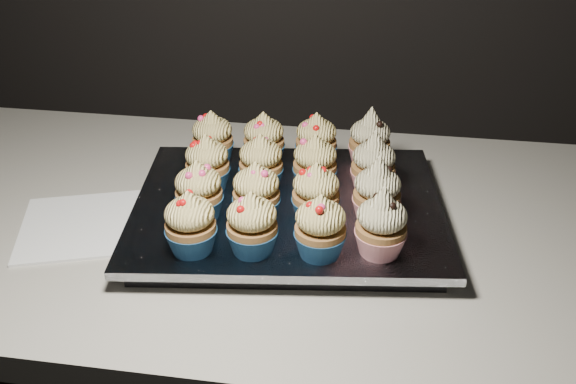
# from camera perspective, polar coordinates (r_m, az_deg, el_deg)

# --- Properties ---
(worktop) EXTENTS (2.44, 0.64, 0.04)m
(worktop) POSITION_cam_1_polar(r_m,az_deg,el_deg) (0.93, 2.07, -3.29)
(worktop) COLOR beige
(worktop) RESTS_ON cabinet
(napkin) EXTENTS (0.21, 0.21, 0.00)m
(napkin) POSITION_cam_1_polar(r_m,az_deg,el_deg) (0.94, -17.88, -2.84)
(napkin) COLOR white
(napkin) RESTS_ON worktop
(baking_tray) EXTENTS (0.42, 0.34, 0.02)m
(baking_tray) POSITION_cam_1_polar(r_m,az_deg,el_deg) (0.90, 0.00, -2.14)
(baking_tray) COLOR black
(baking_tray) RESTS_ON worktop
(foil_lining) EXTENTS (0.46, 0.38, 0.01)m
(foil_lining) POSITION_cam_1_polar(r_m,az_deg,el_deg) (0.89, 0.00, -1.22)
(foil_lining) COLOR silver
(foil_lining) RESTS_ON baking_tray
(cupcake_0) EXTENTS (0.06, 0.06, 0.08)m
(cupcake_0) POSITION_cam_1_polar(r_m,az_deg,el_deg) (0.78, -8.68, -2.84)
(cupcake_0) COLOR navy
(cupcake_0) RESTS_ON foil_lining
(cupcake_1) EXTENTS (0.06, 0.06, 0.08)m
(cupcake_1) POSITION_cam_1_polar(r_m,az_deg,el_deg) (0.77, -3.22, -2.93)
(cupcake_1) COLOR navy
(cupcake_1) RESTS_ON foil_lining
(cupcake_2) EXTENTS (0.06, 0.06, 0.08)m
(cupcake_2) POSITION_cam_1_polar(r_m,az_deg,el_deg) (0.76, 2.89, -3.21)
(cupcake_2) COLOR navy
(cupcake_2) RESTS_ON foil_lining
(cupcake_3) EXTENTS (0.06, 0.06, 0.10)m
(cupcake_3) POSITION_cam_1_polar(r_m,az_deg,el_deg) (0.77, 8.30, -2.90)
(cupcake_3) COLOR red
(cupcake_3) RESTS_ON foil_lining
(cupcake_4) EXTENTS (0.06, 0.06, 0.08)m
(cupcake_4) POSITION_cam_1_polar(r_m,az_deg,el_deg) (0.84, -7.93, 0.01)
(cupcake_4) COLOR navy
(cupcake_4) RESTS_ON foil_lining
(cupcake_5) EXTENTS (0.06, 0.06, 0.08)m
(cupcake_5) POSITION_cam_1_polar(r_m,az_deg,el_deg) (0.83, -2.84, -0.10)
(cupcake_5) COLOR navy
(cupcake_5) RESTS_ON foil_lining
(cupcake_6) EXTENTS (0.06, 0.06, 0.08)m
(cupcake_6) POSITION_cam_1_polar(r_m,az_deg,el_deg) (0.83, 2.49, -0.20)
(cupcake_6) COLOR navy
(cupcake_6) RESTS_ON foil_lining
(cupcake_7) EXTENTS (0.06, 0.06, 0.10)m
(cupcake_7) POSITION_cam_1_polar(r_m,az_deg,el_deg) (0.84, 7.92, -0.05)
(cupcake_7) COLOR red
(cupcake_7) RESTS_ON foil_lining
(cupcake_8) EXTENTS (0.06, 0.06, 0.08)m
(cupcake_8) POSITION_cam_1_polar(r_m,az_deg,el_deg) (0.91, -7.19, 2.48)
(cupcake_8) COLOR navy
(cupcake_8) RESTS_ON foil_lining
(cupcake_9) EXTENTS (0.06, 0.06, 0.08)m
(cupcake_9) POSITION_cam_1_polar(r_m,az_deg,el_deg) (0.90, -2.42, 2.55)
(cupcake_9) COLOR navy
(cupcake_9) RESTS_ON foil_lining
(cupcake_10) EXTENTS (0.06, 0.06, 0.08)m
(cupcake_10) POSITION_cam_1_polar(r_m,az_deg,el_deg) (0.90, 2.41, 2.49)
(cupcake_10) COLOR navy
(cupcake_10) RESTS_ON foil_lining
(cupcake_11) EXTENTS (0.06, 0.06, 0.10)m
(cupcake_11) POSITION_cam_1_polar(r_m,az_deg,el_deg) (0.90, 7.60, 2.42)
(cupcake_11) COLOR red
(cupcake_11) RESTS_ON foil_lining
(cupcake_12) EXTENTS (0.06, 0.06, 0.08)m
(cupcake_12) POSITION_cam_1_polar(r_m,az_deg,el_deg) (0.98, -6.72, 4.71)
(cupcake_12) COLOR navy
(cupcake_12) RESTS_ON foil_lining
(cupcake_13) EXTENTS (0.06, 0.06, 0.08)m
(cupcake_13) POSITION_cam_1_polar(r_m,az_deg,el_deg) (0.97, -2.16, 4.62)
(cupcake_13) COLOR navy
(cupcake_13) RESTS_ON foil_lining
(cupcake_14) EXTENTS (0.06, 0.06, 0.08)m
(cupcake_14) POSITION_cam_1_polar(r_m,az_deg,el_deg) (0.97, 2.52, 4.55)
(cupcake_14) COLOR navy
(cupcake_14) RESTS_ON foil_lining
(cupcake_15) EXTENTS (0.06, 0.06, 0.10)m
(cupcake_15) POSITION_cam_1_polar(r_m,az_deg,el_deg) (0.97, 7.28, 4.58)
(cupcake_15) COLOR red
(cupcake_15) RESTS_ON foil_lining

